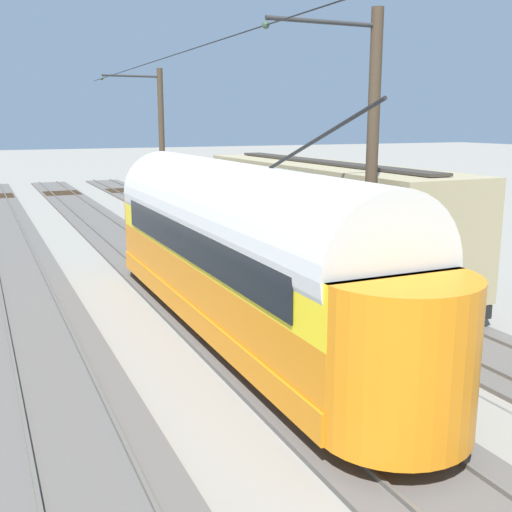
# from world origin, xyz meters

# --- Properties ---
(ground_plane) EXTENTS (220.00, 220.00, 0.00)m
(ground_plane) POSITION_xyz_m (0.00, 0.00, 0.00)
(ground_plane) COLOR gray
(track_streetcar_siding) EXTENTS (2.80, 80.00, 0.18)m
(track_streetcar_siding) POSITION_xyz_m (-4.61, -0.31, 0.05)
(track_streetcar_siding) COLOR #56514C
(track_streetcar_siding) RESTS_ON ground
(track_adjacent_siding) EXTENTS (2.80, 80.00, 0.18)m
(track_adjacent_siding) POSITION_xyz_m (0.00, -0.31, 0.05)
(track_adjacent_siding) COLOR #56514C
(track_adjacent_siding) RESTS_ON ground
(track_third_siding) EXTENTS (2.80, 80.00, 0.18)m
(track_third_siding) POSITION_xyz_m (4.61, -0.31, 0.05)
(track_third_siding) COLOR #56514C
(track_third_siding) RESTS_ON ground
(vintage_streetcar) EXTENTS (2.65, 15.56, 5.47)m
(vintage_streetcar) POSITION_xyz_m (-0.00, 2.77, 2.25)
(vintage_streetcar) COLOR orange
(vintage_streetcar) RESTS_ON ground
(coach_adjacent) EXTENTS (2.96, 12.65, 3.85)m
(coach_adjacent) POSITION_xyz_m (-4.61, -0.91, 2.16)
(coach_adjacent) COLOR tan
(coach_adjacent) RESTS_ON ground
(catenary_pole_foreground) EXTENTS (2.97, 0.28, 7.76)m
(catenary_pole_foreground) POSITION_xyz_m (-2.68, -13.32, 4.05)
(catenary_pole_foreground) COLOR #423323
(catenary_pole_foreground) RESTS_ON ground
(catenary_pole_mid_near) EXTENTS (2.97, 0.28, 7.76)m
(catenary_pole_mid_near) POSITION_xyz_m (-2.68, 4.49, 4.05)
(catenary_pole_mid_near) COLOR #423323
(catenary_pole_mid_near) RESTS_ON ground
(overhead_wire_run) EXTENTS (2.77, 39.62, 0.18)m
(overhead_wire_run) POSITION_xyz_m (-0.06, 3.73, 7.22)
(overhead_wire_run) COLOR black
(overhead_wire_run) RESTS_ON ground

